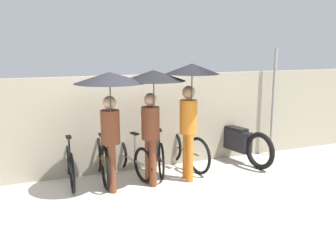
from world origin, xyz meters
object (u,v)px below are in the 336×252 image
at_px(parked_bicycle_4, 184,149).
at_px(motorcycle, 235,141).
at_px(pedestrian_leading, 110,95).
at_px(parked_bicycle_3, 158,153).
at_px(parked_bicycle_2, 130,158).
at_px(pedestrian_trailing, 191,92).
at_px(parked_bicycle_0, 69,163).
at_px(parked_bicycle_1, 101,159).
at_px(pedestrian_center, 153,94).

bearing_deg(parked_bicycle_4, motorcycle, -99.04).
xyz_separation_m(parked_bicycle_4, pedestrian_leading, (-1.70, -0.79, 1.29)).
distance_m(parked_bicycle_3, pedestrian_leading, 1.90).
relative_size(parked_bicycle_2, pedestrian_trailing, 0.74).
xyz_separation_m(parked_bicycle_2, pedestrian_trailing, (0.90, -0.77, 1.32)).
height_order(parked_bicycle_0, parked_bicycle_2, parked_bicycle_2).
height_order(pedestrian_leading, motorcycle, pedestrian_leading).
distance_m(parked_bicycle_0, parked_bicycle_3, 1.74).
distance_m(pedestrian_trailing, motorcycle, 2.12).
xyz_separation_m(parked_bicycle_2, parked_bicycle_4, (1.16, 0.03, 0.03)).
distance_m(parked_bicycle_1, parked_bicycle_3, 1.16).
height_order(parked_bicycle_0, parked_bicycle_1, parked_bicycle_1).
bearing_deg(pedestrian_leading, motorcycle, -157.88).
height_order(parked_bicycle_4, pedestrian_leading, pedestrian_leading).
height_order(parked_bicycle_1, motorcycle, parked_bicycle_1).
bearing_deg(parked_bicycle_1, parked_bicycle_4, -83.74).
bearing_deg(parked_bicycle_1, parked_bicycle_2, -82.67).
xyz_separation_m(parked_bicycle_0, motorcycle, (3.56, 0.05, 0.06)).
bearing_deg(parked_bicycle_2, pedestrian_trailing, -142.95).
relative_size(parked_bicycle_1, parked_bicycle_2, 1.08).
distance_m(pedestrian_center, pedestrian_trailing, 0.71).
relative_size(parked_bicycle_0, parked_bicycle_3, 1.00).
bearing_deg(pedestrian_trailing, parked_bicycle_2, -38.11).
bearing_deg(parked_bicycle_0, motorcycle, -86.29).
bearing_deg(parked_bicycle_3, parked_bicycle_0, 105.14).
height_order(parked_bicycle_1, pedestrian_trailing, pedestrian_trailing).
xyz_separation_m(parked_bicycle_2, parked_bicycle_3, (0.58, 0.03, 0.03)).
xyz_separation_m(parked_bicycle_2, pedestrian_center, (0.20, -0.75, 1.31)).
height_order(parked_bicycle_3, parked_bicycle_4, parked_bicycle_4).
relative_size(parked_bicycle_0, parked_bicycle_4, 0.99).
relative_size(parked_bicycle_4, pedestrian_trailing, 0.78).
bearing_deg(motorcycle, pedestrian_leading, 95.32).
bearing_deg(parked_bicycle_2, motorcycle, -101.16).
distance_m(pedestrian_center, motorcycle, 2.65).
bearing_deg(pedestrian_leading, pedestrian_center, -172.00).
bearing_deg(parked_bicycle_4, parked_bicycle_2, 81.12).
relative_size(parked_bicycle_2, pedestrian_leading, 0.78).
bearing_deg(pedestrian_center, parked_bicycle_1, -49.50).
bearing_deg(motorcycle, parked_bicycle_3, 80.44).
distance_m(pedestrian_leading, pedestrian_center, 0.74).
relative_size(parked_bicycle_2, parked_bicycle_4, 0.95).
distance_m(parked_bicycle_2, pedestrian_center, 1.52).
distance_m(parked_bicycle_4, pedestrian_leading, 2.28).
bearing_deg(parked_bicycle_4, parked_bicycle_0, 80.45).
bearing_deg(parked_bicycle_4, parked_bicycle_3, 79.27).
distance_m(parked_bicycle_2, parked_bicycle_3, 0.58).
bearing_deg(pedestrian_center, parked_bicycle_3, -122.92).
bearing_deg(parked_bicycle_3, parked_bicycle_1, 107.13).
relative_size(parked_bicycle_1, motorcycle, 0.79).
distance_m(parked_bicycle_4, motorcycle, 1.25).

